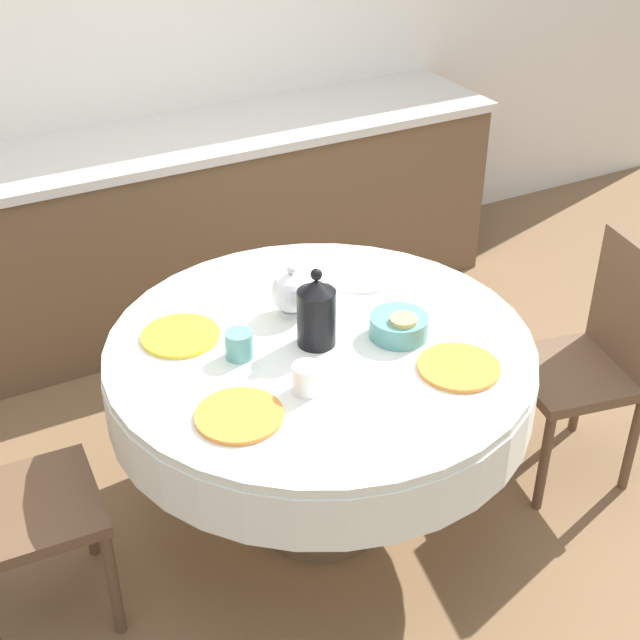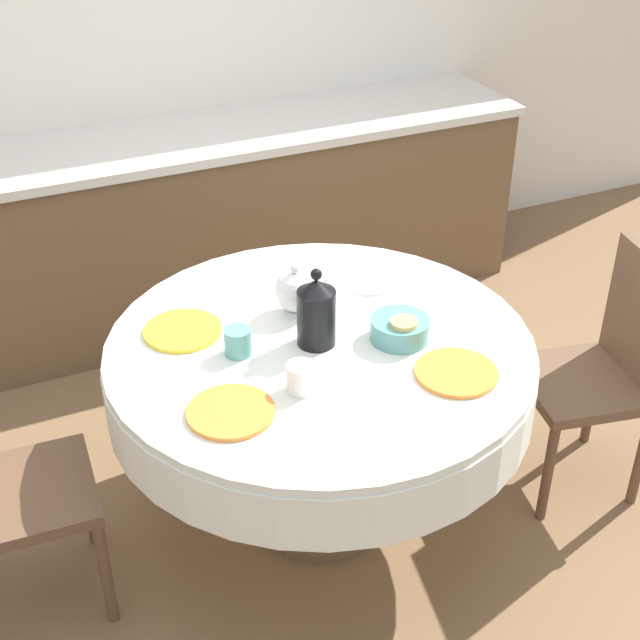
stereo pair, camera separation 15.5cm
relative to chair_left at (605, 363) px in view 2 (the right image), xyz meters
name	(u,v)px [view 2 (the right image)]	position (x,y,z in m)	size (l,w,h in m)	color
ground_plane	(320,517)	(-1.00, 0.20, -0.50)	(12.00, 12.00, 0.00)	brown
wall_back	(144,23)	(-1.00, 2.07, 0.80)	(7.00, 0.05, 2.60)	silver
kitchen_counter	(182,228)	(-1.00, 1.73, -0.05)	(3.24, 0.64, 0.89)	brown
dining_table	(320,374)	(-1.00, 0.20, 0.12)	(1.34, 1.34, 0.75)	brown
chair_left	(605,363)	(0.00, 0.00, 0.00)	(0.47, 0.47, 0.91)	brown
plate_near_left	(231,412)	(-1.37, -0.03, 0.25)	(0.25, 0.25, 0.01)	orange
cup_near_left	(301,378)	(-1.15, -0.01, 0.29)	(0.08, 0.08, 0.09)	white
plate_near_right	(456,373)	(-0.70, -0.13, 0.25)	(0.25, 0.25, 0.01)	orange
cup_near_right	(403,333)	(-0.77, 0.08, 0.29)	(0.08, 0.08, 0.09)	#DBB766
plate_far_left	(183,331)	(-1.37, 0.43, 0.25)	(0.25, 0.25, 0.01)	yellow
cup_far_left	(238,342)	(-1.25, 0.24, 0.29)	(0.08, 0.08, 0.09)	#5BA39E
plate_far_right	(368,276)	(-0.67, 0.49, 0.25)	(0.25, 0.25, 0.01)	white
cup_far_right	(326,288)	(-0.87, 0.42, 0.29)	(0.08, 0.08, 0.09)	white
coffee_carafe	(316,312)	(-1.01, 0.20, 0.35)	(0.12, 0.12, 0.26)	black
teapot	(294,292)	(-1.00, 0.39, 0.32)	(0.19, 0.14, 0.18)	white
fruit_bowl	(400,329)	(-0.76, 0.11, 0.28)	(0.18, 0.18, 0.07)	#569993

